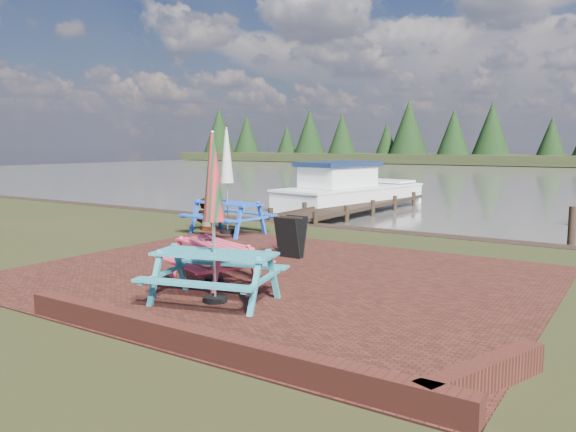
% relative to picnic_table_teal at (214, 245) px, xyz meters
% --- Properties ---
extents(ground, '(120.00, 120.00, 0.00)m').
position_rel_picnic_table_teal_xyz_m(ground, '(-0.19, 0.88, -0.88)').
color(ground, black).
rests_on(ground, ground).
extents(paving, '(9.00, 7.50, 0.02)m').
position_rel_picnic_table_teal_xyz_m(paving, '(-0.19, 1.88, -0.87)').
color(paving, '#351510').
rests_on(paving, ground).
extents(brick_wall, '(6.21, 1.79, 0.30)m').
position_rel_picnic_table_teal_xyz_m(brick_wall, '(1.95, -1.53, -0.73)').
color(brick_wall, '#4C1E16').
rests_on(brick_wall, ground).
extents(water, '(120.00, 60.00, 0.02)m').
position_rel_picnic_table_teal_xyz_m(water, '(-0.19, 37.88, -0.88)').
color(water, '#45423B').
rests_on(water, ground).
extents(picnic_table_teal, '(2.16, 2.01, 2.51)m').
position_rel_picnic_table_teal_xyz_m(picnic_table_teal, '(0.00, 0.00, 0.00)').
color(picnic_table_teal, teal).
rests_on(picnic_table_teal, ground).
extents(picnic_table_red, '(2.03, 1.93, 2.27)m').
position_rel_picnic_table_teal_xyz_m(picnic_table_red, '(-0.84, 0.94, -0.08)').
color(picnic_table_red, '#E33A54').
rests_on(picnic_table_red, ground).
extents(picnic_table_blue, '(2.22, 2.04, 2.75)m').
position_rel_picnic_table_teal_xyz_m(picnic_table_blue, '(-3.99, 5.18, 0.08)').
color(picnic_table_blue, blue).
rests_on(picnic_table_blue, ground).
extents(chalkboard, '(0.54, 0.52, 0.87)m').
position_rel_picnic_table_teal_xyz_m(chalkboard, '(-0.86, 3.40, -0.43)').
color(chalkboard, black).
rests_on(chalkboard, ground).
extents(jetty, '(1.76, 9.08, 1.00)m').
position_rel_picnic_table_teal_xyz_m(jetty, '(-3.69, 12.16, -0.77)').
color(jetty, black).
rests_on(jetty, ground).
extents(boat_jetty, '(3.64, 7.38, 2.05)m').
position_rel_picnic_table_teal_xyz_m(boat_jetty, '(-4.86, 13.86, -0.47)').
color(boat_jetty, white).
rests_on(boat_jetty, ground).
extents(person, '(0.70, 0.50, 1.77)m').
position_rel_picnic_table_teal_xyz_m(person, '(-4.88, 5.34, 0.01)').
color(person, gray).
rests_on(person, ground).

